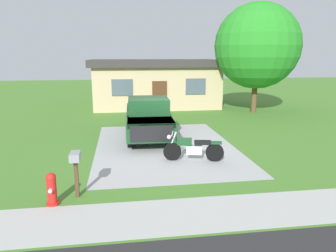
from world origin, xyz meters
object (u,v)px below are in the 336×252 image
(pickup_truck, at_px, (148,116))
(fire_hydrant, at_px, (52,189))
(neighbor_house, at_px, (156,83))
(shade_tree, at_px, (257,46))
(mailbox, at_px, (76,163))
(motorcycle, at_px, (193,148))

(pickup_truck, xyz_separation_m, fire_hydrant, (-3.07, -6.90, -0.53))
(neighbor_house, bearing_deg, shade_tree, -30.27)
(mailbox, height_order, shade_tree, shade_tree)
(pickup_truck, distance_m, fire_hydrant, 7.57)
(mailbox, bearing_deg, fire_hydrant, -145.21)
(motorcycle, relative_size, neighbor_house, 0.23)
(motorcycle, bearing_deg, mailbox, -146.30)
(motorcycle, relative_size, fire_hydrant, 2.51)
(motorcycle, height_order, fire_hydrant, motorcycle)
(fire_hydrant, distance_m, neighbor_house, 16.79)
(motorcycle, height_order, pickup_truck, pickup_truck)
(motorcycle, height_order, neighbor_house, neighbor_house)
(pickup_truck, relative_size, shade_tree, 0.79)
(shade_tree, bearing_deg, mailbox, -130.24)
(fire_hydrant, relative_size, neighbor_house, 0.09)
(pickup_truck, bearing_deg, mailbox, -110.97)
(mailbox, bearing_deg, pickup_truck, 69.03)
(shade_tree, bearing_deg, motorcycle, -123.91)
(pickup_truck, distance_m, neighbor_house, 9.37)
(neighbor_house, bearing_deg, motorcycle, -90.29)
(motorcycle, xyz_separation_m, neighbor_house, (0.07, 13.20, 1.32))
(fire_hydrant, bearing_deg, motorcycle, 33.84)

